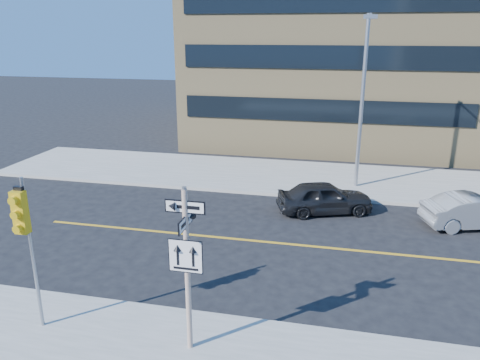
% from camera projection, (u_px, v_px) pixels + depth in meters
% --- Properties ---
extents(ground, '(120.00, 120.00, 0.00)m').
position_uv_depth(ground, '(218.00, 297.00, 13.61)').
color(ground, black).
rests_on(ground, ground).
extents(sign_pole, '(0.92, 0.92, 4.06)m').
position_uv_depth(sign_pole, '(187.00, 261.00, 10.54)').
color(sign_pole, silver).
rests_on(sign_pole, near_sidewalk).
extents(traffic_signal, '(0.32, 0.45, 4.00)m').
position_uv_depth(traffic_signal, '(23.00, 224.00, 11.06)').
color(traffic_signal, gray).
rests_on(traffic_signal, near_sidewalk).
extents(parked_car_a, '(2.83, 4.29, 1.36)m').
position_uv_depth(parked_car_a, '(325.00, 197.00, 19.78)').
color(parked_car_a, black).
rests_on(parked_car_a, ground).
extents(parked_car_b, '(2.57, 4.22, 1.31)m').
position_uv_depth(parked_car_b, '(474.00, 211.00, 18.32)').
color(parked_car_b, gray).
rests_on(parked_car_b, ground).
extents(streetlight_a, '(0.55, 2.25, 8.00)m').
position_uv_depth(streetlight_a, '(363.00, 92.00, 21.33)').
color(streetlight_a, gray).
rests_on(streetlight_a, far_sidewalk).
extents(building_brick, '(18.00, 18.00, 18.00)m').
position_uv_depth(building_brick, '(334.00, 8.00, 33.70)').
color(building_brick, tan).
rests_on(building_brick, ground).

